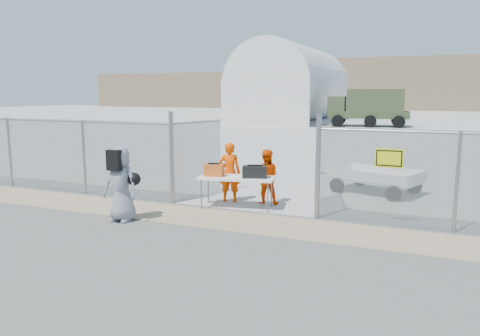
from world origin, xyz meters
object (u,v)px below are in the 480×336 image
at_px(folding_table, 237,192).
at_px(security_worker_left, 230,172).
at_px(security_worker_right, 266,177).
at_px(utility_trailer, 376,180).
at_px(visitor, 121,184).

distance_m(folding_table, security_worker_left, 0.84).
bearing_deg(security_worker_right, utility_trailer, -154.68).
distance_m(folding_table, visitor, 3.01).
xyz_separation_m(folding_table, visitor, (-1.99, -2.20, 0.47)).
bearing_deg(security_worker_right, visitor, 27.95).
distance_m(folding_table, security_worker_right, 0.94).
height_order(folding_table, security_worker_left, security_worker_left).
bearing_deg(visitor, utility_trailer, 45.81).
distance_m(security_worker_left, security_worker_right, 1.03).
relative_size(folding_table, utility_trailer, 0.60).
xyz_separation_m(folding_table, utility_trailer, (3.10, 3.31, -0.02)).
height_order(security_worker_right, visitor, visitor).
height_order(folding_table, security_worker_right, security_worker_right).
bearing_deg(utility_trailer, security_worker_right, -114.99).
xyz_separation_m(visitor, utility_trailer, (5.10, 5.52, -0.49)).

